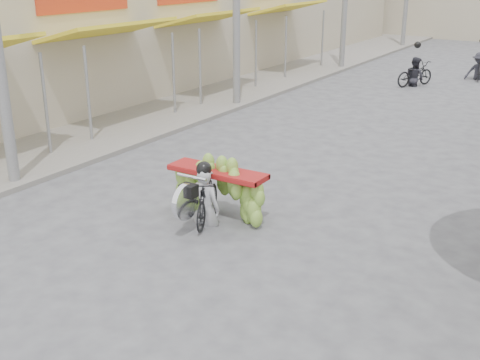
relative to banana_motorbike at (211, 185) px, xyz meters
The scene contains 6 objects.
ground 3.82m from the banana_motorbike, 78.58° to the right, with size 120.00×120.00×0.00m, color #57575C.
sidewalk_left 12.94m from the banana_motorbike, 118.94° to the left, with size 4.00×60.00×0.12m, color gray.
shophouse_row_left 15.42m from the banana_motorbike, 137.51° to the left, with size 9.77×40.00×6.00m.
banana_motorbike is the anchor object (origin of this frame).
bg_motorbike_a 14.99m from the banana_motorbike, 92.46° to the left, with size 1.33×1.79×1.95m.
bg_motorbike_b 17.69m from the banana_motorbike, 86.04° to the left, with size 1.15×1.71×1.95m.
Camera 1 is at (5.10, -4.79, 4.47)m, focal length 45.00 mm.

